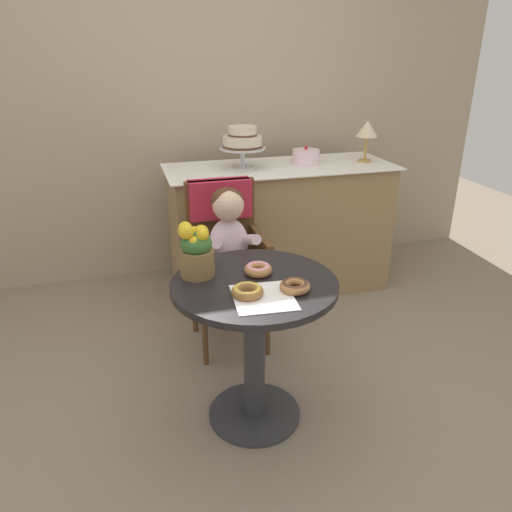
% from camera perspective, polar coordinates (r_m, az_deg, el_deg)
% --- Properties ---
extents(ground_plane, '(8.00, 8.00, 0.00)m').
position_cam_1_polar(ground_plane, '(2.48, -0.18, -18.08)').
color(ground_plane, gray).
extents(back_wall, '(4.80, 0.10, 2.70)m').
position_cam_1_polar(back_wall, '(3.69, -8.41, 18.51)').
color(back_wall, tan).
rests_on(back_wall, ground).
extents(cafe_table, '(0.72, 0.72, 0.72)m').
position_cam_1_polar(cafe_table, '(2.18, -0.19, -7.98)').
color(cafe_table, black).
rests_on(cafe_table, ground).
extents(wicker_chair, '(0.42, 0.45, 0.95)m').
position_cam_1_polar(wicker_chair, '(2.79, -3.77, 2.18)').
color(wicker_chair, brown).
rests_on(wicker_chair, ground).
extents(seated_child, '(0.27, 0.32, 0.73)m').
position_cam_1_polar(seated_child, '(2.63, -3.06, 1.79)').
color(seated_child, silver).
rests_on(seated_child, ground).
extents(paper_napkin, '(0.26, 0.28, 0.00)m').
position_cam_1_polar(paper_napkin, '(1.94, 0.87, -4.87)').
color(paper_napkin, white).
rests_on(paper_napkin, cafe_table).
extents(donut_front, '(0.13, 0.13, 0.04)m').
position_cam_1_polar(donut_front, '(2.00, 4.58, -3.48)').
color(donut_front, '#AD7542').
rests_on(donut_front, cafe_table).
extents(donut_mid, '(0.12, 0.12, 0.04)m').
position_cam_1_polar(donut_mid, '(2.13, 0.26, -1.52)').
color(donut_mid, '#AD7542').
rests_on(donut_mid, cafe_table).
extents(donut_side, '(0.13, 0.13, 0.04)m').
position_cam_1_polar(donut_side, '(1.95, -1.03, -4.11)').
color(donut_side, '#936033').
rests_on(donut_side, cafe_table).
extents(flower_vase, '(0.15, 0.15, 0.25)m').
position_cam_1_polar(flower_vase, '(2.10, -7.02, 0.72)').
color(flower_vase, brown).
rests_on(flower_vase, cafe_table).
extents(display_counter, '(1.56, 0.62, 0.90)m').
position_cam_1_polar(display_counter, '(3.48, 2.77, 3.29)').
color(display_counter, '#93754C').
rests_on(display_counter, ground).
extents(tiered_cake_stand, '(0.30, 0.30, 0.28)m').
position_cam_1_polar(tiered_cake_stand, '(3.24, -1.58, 13.33)').
color(tiered_cake_stand, silver).
rests_on(tiered_cake_stand, display_counter).
extents(round_layer_cake, '(0.18, 0.18, 0.12)m').
position_cam_1_polar(round_layer_cake, '(3.42, 5.86, 11.49)').
color(round_layer_cake, silver).
rests_on(round_layer_cake, display_counter).
extents(table_lamp, '(0.15, 0.15, 0.28)m').
position_cam_1_polar(table_lamp, '(3.53, 12.90, 14.16)').
color(table_lamp, '#B28C47').
rests_on(table_lamp, display_counter).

